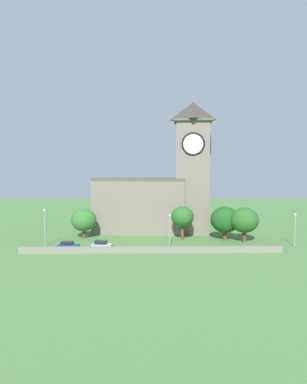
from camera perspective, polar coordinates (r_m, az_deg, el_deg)
name	(u,v)px	position (r m, az deg, el deg)	size (l,w,h in m)	color
ground_plane	(150,234)	(94.46, -0.49, -6.23)	(200.00, 200.00, 0.00)	#517F42
church	(161,190)	(95.74, 1.08, 0.32)	(29.88, 12.64, 32.03)	slate
quay_barrier	(151,250)	(74.60, -0.33, -8.52)	(50.45, 0.70, 1.23)	gray
car_blue	(68,246)	(79.04, -12.50, -7.73)	(4.40, 2.33, 1.67)	#233D9E
car_silver	(102,245)	(77.64, -7.66, -7.80)	(4.28, 2.61, 1.92)	silver
streetlamp_west_end	(45,222)	(81.71, -15.80, -4.32)	(0.44, 0.44, 7.88)	#9EA0A5
streetlamp_west_mid	(170,225)	(78.28, 2.43, -4.96)	(0.44, 0.44, 6.86)	#9EA0A5
streetlamp_central	(295,225)	(84.13, 20.19, -4.55)	(0.44, 0.44, 6.92)	#9EA0A5
tree_riverside_west	(244,220)	(86.40, 13.30, -4.08)	(6.15, 6.15, 7.60)	brown
tree_by_tower	(84,220)	(90.22, -10.26, -4.10)	(5.78, 5.78, 6.79)	brown
tree_churchyard	(182,217)	(87.20, 4.31, -3.67)	(5.11, 5.11, 7.50)	brown
tree_riverside_east	(225,220)	(88.48, 10.53, -4.05)	(6.56, 6.56, 7.47)	brown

